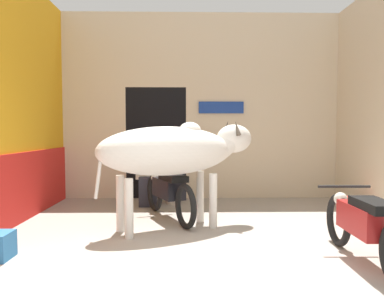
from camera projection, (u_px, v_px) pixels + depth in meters
name	position (u px, v px, depth m)	size (l,w,h in m)	color
ground_plane	(221.00, 281.00, 3.31)	(30.00, 30.00, 0.00)	#9E9389
wall_left_shopfront	(8.00, 100.00, 5.22)	(0.25, 4.18, 3.65)	orange
wall_back_with_doorway	(185.00, 119.00, 7.63)	(5.42, 0.93, 3.65)	beige
cow	(175.00, 151.00, 5.06)	(2.31, 1.46, 1.49)	silver
motorcycle_near	(364.00, 224.00, 3.68)	(0.58, 1.89, 0.73)	black
motorcycle_far	(168.00, 192.00, 5.66)	(0.89, 1.78, 0.74)	black
shopkeeper_seated	(149.00, 172.00, 6.69)	(0.45, 0.33, 1.18)	#282833
plastic_stool	(173.00, 191.00, 6.89)	(0.37, 0.37, 0.43)	beige
bucket	(351.00, 205.00, 6.12)	(0.26, 0.26, 0.26)	#C63D33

